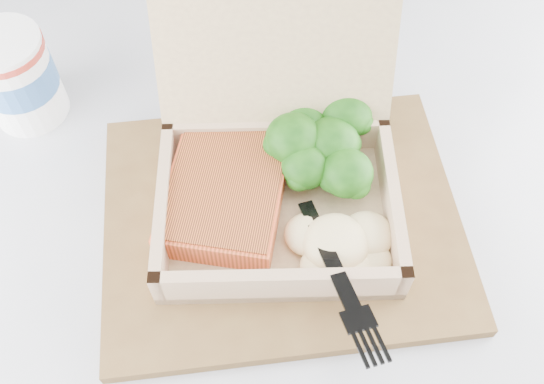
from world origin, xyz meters
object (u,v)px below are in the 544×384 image
object	(u,v)px
serving_tray	(282,220)
paper_cup	(16,75)
takeout_container	(277,155)
cafe_table	(285,318)

from	to	relation	value
serving_tray	paper_cup	xyz separation A→B (m)	(-0.20, 0.21, 0.04)
serving_tray	paper_cup	distance (m)	0.30
takeout_container	paper_cup	xyz separation A→B (m)	(-0.21, 0.17, -0.01)
serving_tray	takeout_container	bearing A→B (deg)	80.25
paper_cup	serving_tray	bearing A→B (deg)	-45.35
takeout_container	cafe_table	bearing A→B (deg)	-80.94
cafe_table	takeout_container	size ratio (longest dim) A/B	3.19
cafe_table	serving_tray	size ratio (longest dim) A/B	2.75
serving_tray	paper_cup	world-z (taller)	paper_cup
cafe_table	takeout_container	world-z (taller)	takeout_container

